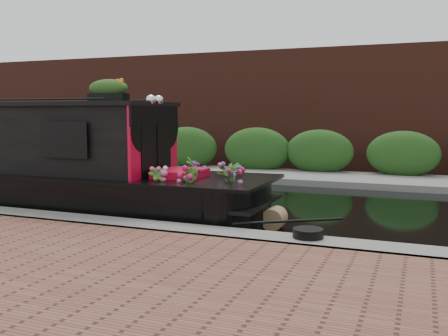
% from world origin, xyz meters
% --- Properties ---
extents(ground, '(80.00, 80.00, 0.00)m').
position_xyz_m(ground, '(0.00, 0.00, 0.00)').
color(ground, black).
rests_on(ground, ground).
extents(near_bank_coping, '(40.00, 0.60, 0.50)m').
position_xyz_m(near_bank_coping, '(0.00, -3.30, 0.00)').
color(near_bank_coping, slate).
rests_on(near_bank_coping, ground).
extents(far_bank_path, '(40.00, 2.40, 0.34)m').
position_xyz_m(far_bank_path, '(0.00, 4.20, 0.00)').
color(far_bank_path, slate).
rests_on(far_bank_path, ground).
extents(far_hedge, '(40.00, 1.10, 2.80)m').
position_xyz_m(far_hedge, '(0.00, 5.10, 0.00)').
color(far_hedge, '#224A18').
rests_on(far_hedge, ground).
extents(far_brick_wall, '(40.00, 1.00, 8.00)m').
position_xyz_m(far_brick_wall, '(0.00, 7.20, 0.00)').
color(far_brick_wall, '#51251B').
rests_on(far_brick_wall, ground).
extents(rope_fender, '(0.36, 0.38, 0.36)m').
position_xyz_m(rope_fender, '(2.65, -1.87, 0.18)').
color(rope_fender, olive).
rests_on(rope_fender, ground).
extents(coiled_mooring_rope, '(0.41, 0.41, 0.12)m').
position_xyz_m(coiled_mooring_rope, '(3.48, -3.17, 0.31)').
color(coiled_mooring_rope, black).
rests_on(coiled_mooring_rope, near_bank_coping).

